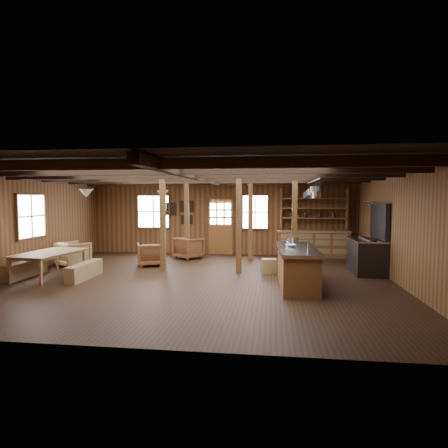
{
  "coord_description": "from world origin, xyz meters",
  "views": [
    {
      "loc": [
        1.93,
        -9.45,
        2.13
      ],
      "look_at": [
        0.57,
        1.12,
        1.38
      ],
      "focal_mm": 30.0,
      "sensor_mm": 36.0,
      "label": 1
    }
  ],
  "objects": [
    {
      "name": "room",
      "position": [
        0.0,
        0.0,
        1.4
      ],
      "size": [
        10.04,
        9.04,
        2.84
      ],
      "color": "black",
      "rests_on": "ground"
    },
    {
      "name": "ceiling_joists",
      "position": [
        0.0,
        0.18,
        2.68
      ],
      "size": [
        9.8,
        8.82,
        0.18
      ],
      "color": "black",
      "rests_on": "ceiling"
    },
    {
      "name": "timber_posts",
      "position": [
        0.52,
        2.08,
        1.4
      ],
      "size": [
        3.95,
        2.35,
        2.8
      ],
      "color": "#4E3116",
      "rests_on": "floor"
    },
    {
      "name": "back_door",
      "position": [
        0.0,
        4.45,
        0.88
      ],
      "size": [
        1.02,
        0.08,
        2.15
      ],
      "color": "brown",
      "rests_on": "floor"
    },
    {
      "name": "window_back_left",
      "position": [
        -2.6,
        4.46,
        1.6
      ],
      "size": [
        1.32,
        0.06,
        1.32
      ],
      "color": "white",
      "rests_on": "wall_back"
    },
    {
      "name": "window_back_right",
      "position": [
        1.3,
        4.46,
        1.6
      ],
      "size": [
        1.02,
        0.06,
        1.32
      ],
      "color": "white",
      "rests_on": "wall_back"
    },
    {
      "name": "window_left",
      "position": [
        -4.96,
        0.5,
        1.6
      ],
      "size": [
        0.14,
        1.24,
        1.32
      ],
      "color": "white",
      "rests_on": "wall_back"
    },
    {
      "name": "notice_boards",
      "position": [
        -1.5,
        4.46,
        1.64
      ],
      "size": [
        1.08,
        0.03,
        0.9
      ],
      "color": "silver",
      "rests_on": "wall_back"
    },
    {
      "name": "back_counter",
      "position": [
        3.4,
        4.2,
        0.6
      ],
      "size": [
        2.55,
        0.6,
        2.45
      ],
      "color": "brown",
      "rests_on": "floor"
    },
    {
      "name": "pendant_lamps",
      "position": [
        -2.25,
        1.0,
        2.25
      ],
      "size": [
        1.86,
        2.36,
        0.66
      ],
      "color": "#2A2A2C",
      "rests_on": "ceiling"
    },
    {
      "name": "pot_rack",
      "position": [
        2.96,
        0.43,
        2.28
      ],
      "size": [
        0.32,
        3.0,
        0.45
      ],
      "color": "#2A2A2C",
      "rests_on": "ceiling"
    },
    {
      "name": "kitchen_island",
      "position": [
        2.53,
        -0.41,
        0.48
      ],
      "size": [
        0.97,
        2.53,
        1.2
      ],
      "rotation": [
        0.0,
        0.0,
        0.03
      ],
      "color": "brown",
      "rests_on": "floor"
    },
    {
      "name": "step_stool",
      "position": [
        1.85,
        1.07,
        0.2
      ],
      "size": [
        0.52,
        0.41,
        0.41
      ],
      "primitive_type": "cube",
      "rotation": [
        0.0,
        0.0,
        0.21
      ],
      "color": "olive",
      "rests_on": "floor"
    },
    {
      "name": "commercial_range",
      "position": [
        4.65,
        1.49,
        0.65
      ],
      "size": [
        0.84,
        1.64,
        2.02
      ],
      "color": "#2A2A2C",
      "rests_on": "floor"
    },
    {
      "name": "dining_table",
      "position": [
        -3.9,
        -0.28,
        0.35
      ],
      "size": [
        1.29,
        2.06,
        0.69
      ],
      "primitive_type": "imported",
      "rotation": [
        0.0,
        0.0,
        1.47
      ],
      "color": "#926742",
      "rests_on": "floor"
    },
    {
      "name": "bench_wall",
      "position": [
        -4.65,
        -0.28,
        0.21
      ],
      "size": [
        0.29,
        1.56,
        0.43
      ],
      "primitive_type": "cube",
      "color": "olive",
      "rests_on": "floor"
    },
    {
      "name": "bench_aisle",
      "position": [
        -2.96,
        -0.28,
        0.21
      ],
      "size": [
        0.29,
        1.52,
        0.42
      ],
      "primitive_type": "cube",
      "color": "olive",
      "rests_on": "floor"
    },
    {
      "name": "armchair_a",
      "position": [
        -1.86,
        1.8,
        0.36
      ],
      "size": [
        1.01,
        1.02,
        0.72
      ],
      "primitive_type": "imported",
      "rotation": [
        0.0,
        0.0,
        3.54
      ],
      "color": "brown",
      "rests_on": "floor"
    },
    {
      "name": "armchair_b",
      "position": [
        -0.96,
        3.28,
        0.38
      ],
      "size": [
        1.14,
        1.15,
        0.76
      ],
      "primitive_type": "imported",
      "rotation": [
        0.0,
        0.0,
        2.54
      ],
      "color": "brown",
      "rests_on": "floor"
    },
    {
      "name": "armchair_c",
      "position": [
        -4.2,
        1.39,
        0.39
      ],
      "size": [
        1.14,
        1.15,
        0.77
      ],
      "primitive_type": "imported",
      "rotation": [
        0.0,
        0.0,
        2.6
      ],
      "color": "olive",
      "rests_on": "floor"
    },
    {
      "name": "counter_pot",
      "position": [
        2.47,
        0.4,
        1.03
      ],
      "size": [
        0.31,
        0.31,
        0.18
      ],
      "primitive_type": "cylinder",
      "color": "#B9BCC0",
      "rests_on": "kitchen_island"
    },
    {
      "name": "bowl",
      "position": [
        2.37,
        -0.33,
        0.97
      ],
      "size": [
        0.3,
        0.3,
        0.07
      ],
      "primitive_type": "imported",
      "rotation": [
        0.0,
        0.0,
        0.14
      ],
      "color": "silver",
      "rests_on": "kitchen_island"
    }
  ]
}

